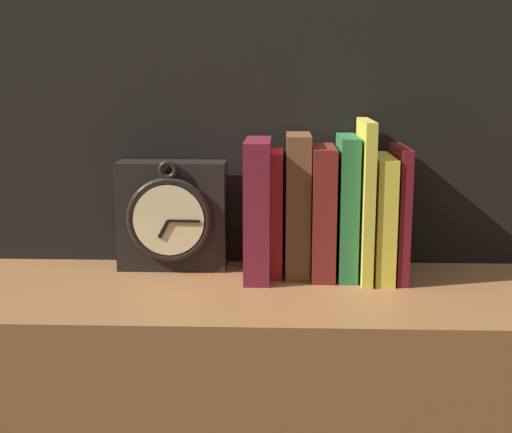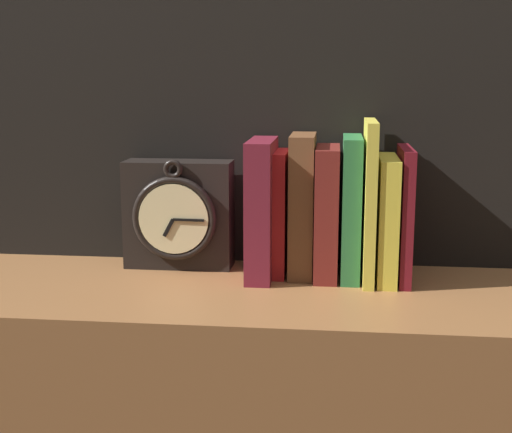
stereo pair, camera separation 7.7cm
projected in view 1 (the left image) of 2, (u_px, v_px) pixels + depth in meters
wall_back at (260, 29)px, 1.18m from camera, size 6.00×0.05×2.60m
clock at (172, 216)px, 1.18m from camera, size 0.18×0.08×0.19m
book_slot0_maroon at (256, 208)px, 1.13m from camera, size 0.04×0.15×0.22m
book_slot1_red at (276, 212)px, 1.15m from camera, size 0.02×0.11×0.20m
book_slot2_brown at (298, 205)px, 1.15m from camera, size 0.04×0.12×0.23m
book_slot3_maroon at (323, 211)px, 1.14m from camera, size 0.04×0.13×0.21m
book_slot4_green at (347, 206)px, 1.14m from camera, size 0.03×0.13×0.22m
book_slot5_yellow at (364, 199)px, 1.12m from camera, size 0.02×0.15×0.25m
book_slot6_yellow at (381, 217)px, 1.13m from camera, size 0.03×0.14×0.19m
book_slot7_maroon at (399, 212)px, 1.13m from camera, size 0.02×0.14×0.21m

